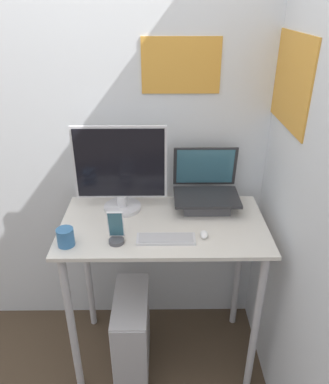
# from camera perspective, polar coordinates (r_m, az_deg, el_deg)

# --- Properties ---
(wall_back) EXTENTS (6.00, 0.06, 2.60)m
(wall_back) POSITION_cam_1_polar(r_m,az_deg,el_deg) (2.08, -0.25, 9.18)
(wall_back) COLOR silver
(wall_back) RESTS_ON ground_plane
(wall_side_right) EXTENTS (0.06, 6.00, 2.60)m
(wall_side_right) POSITION_cam_1_polar(r_m,az_deg,el_deg) (1.60, 22.10, 1.17)
(wall_side_right) COLOR silver
(wall_side_right) RESTS_ON ground_plane
(desk) EXTENTS (1.04, 0.57, 0.94)m
(desk) POSITION_cam_1_polar(r_m,az_deg,el_deg) (2.00, -0.15, -8.80)
(desk) COLOR beige
(desk) RESTS_ON ground_plane
(laptop) EXTENTS (0.35, 0.27, 0.31)m
(laptop) POSITION_cam_1_polar(r_m,az_deg,el_deg) (2.03, 6.33, -0.32)
(laptop) COLOR #4C4C51
(laptop) RESTS_ON desk
(monitor) EXTENTS (0.48, 0.20, 0.46)m
(monitor) POSITION_cam_1_polar(r_m,az_deg,el_deg) (1.95, -6.72, 3.02)
(monitor) COLOR silver
(monitor) RESTS_ON desk
(keyboard) EXTENTS (0.28, 0.09, 0.02)m
(keyboard) POSITION_cam_1_polar(r_m,az_deg,el_deg) (1.78, 0.22, -7.14)
(keyboard) COLOR silver
(keyboard) RESTS_ON desk
(mouse) EXTENTS (0.04, 0.06, 0.03)m
(mouse) POSITION_cam_1_polar(r_m,az_deg,el_deg) (1.81, 6.05, -6.47)
(mouse) COLOR white
(mouse) RESTS_ON desk
(cell_phone) EXTENTS (0.07, 0.07, 0.17)m
(cell_phone) POSITION_cam_1_polar(r_m,az_deg,el_deg) (1.76, -7.39, -6.10)
(cell_phone) COLOR #4C4C51
(cell_phone) RESTS_ON desk
(computer_tower) EXTENTS (0.19, 0.44, 0.49)m
(computer_tower) POSITION_cam_1_polar(r_m,az_deg,el_deg) (2.31, -4.97, -20.42)
(computer_tower) COLOR silver
(computer_tower) RESTS_ON ground_plane
(mug) EXTENTS (0.08, 0.08, 0.09)m
(mug) POSITION_cam_1_polar(r_m,az_deg,el_deg) (1.79, -14.84, -6.67)
(mug) COLOR #336699
(mug) RESTS_ON desk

